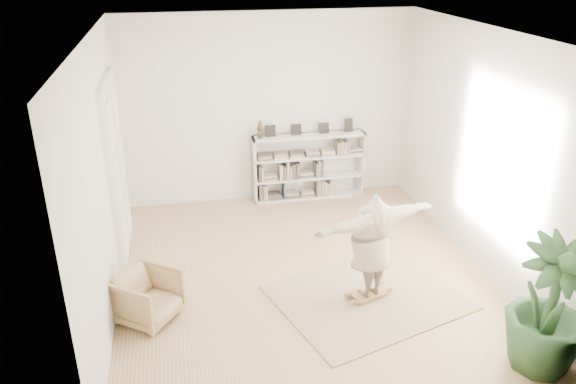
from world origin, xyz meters
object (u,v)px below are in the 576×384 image
object	(u,v)px
bookshelf	(308,167)
armchair	(147,297)
rocker_board	(368,294)
houseplant	(549,307)
person	(372,243)

from	to	relation	value
bookshelf	armchair	world-z (taller)	bookshelf
bookshelf	armchair	xyz separation A→B (m)	(-3.04, -3.49, -0.29)
rocker_board	bookshelf	bearing A→B (deg)	73.06
armchair	houseplant	world-z (taller)	houseplant
armchair	rocker_board	world-z (taller)	armchair
bookshelf	houseplant	world-z (taller)	houseplant
armchair	rocker_board	xyz separation A→B (m)	(3.06, -0.14, -0.28)
armchair	person	xyz separation A→B (m)	(3.06, -0.14, 0.55)
bookshelf	armchair	size ratio (longest dim) A/B	2.89
rocker_board	houseplant	bearing A→B (deg)	-65.85
person	houseplant	distance (m)	2.32
bookshelf	rocker_board	distance (m)	3.67
armchair	rocker_board	distance (m)	3.08
bookshelf	armchair	bearing A→B (deg)	-131.09
armchair	houseplant	bearing A→B (deg)	-75.71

